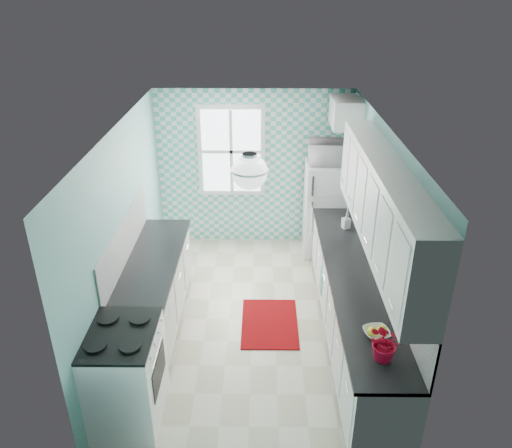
{
  "coord_description": "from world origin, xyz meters",
  "views": [
    {
      "loc": [
        0.1,
        -5.21,
        3.97
      ],
      "look_at": [
        0.05,
        0.25,
        1.25
      ],
      "focal_mm": 35.0,
      "sensor_mm": 36.0,
      "label": 1
    }
  ],
  "objects_px": {
    "ceiling_light": "(250,172)",
    "microwave": "(329,152)",
    "fridge": "(326,209)",
    "sink": "(343,231)",
    "fruit_bowl": "(377,333)",
    "potted_plant": "(386,343)",
    "stove": "(125,374)"
  },
  "relations": [
    {
      "from": "sink",
      "to": "potted_plant",
      "type": "bearing_deg",
      "value": -86.73
    },
    {
      "from": "microwave",
      "to": "sink",
      "type": "bearing_deg",
      "value": 97.95
    },
    {
      "from": "stove",
      "to": "ceiling_light",
      "type": "bearing_deg",
      "value": 34.49
    },
    {
      "from": "fridge",
      "to": "sink",
      "type": "relative_size",
      "value": 2.81
    },
    {
      "from": "sink",
      "to": "potted_plant",
      "type": "relative_size",
      "value": 1.5
    },
    {
      "from": "potted_plant",
      "to": "ceiling_light",
      "type": "bearing_deg",
      "value": 140.62
    },
    {
      "from": "fridge",
      "to": "fruit_bowl",
      "type": "xyz_separation_m",
      "value": [
        0.09,
        -3.25,
        0.22
      ]
    },
    {
      "from": "fruit_bowl",
      "to": "microwave",
      "type": "xyz_separation_m",
      "value": [
        -0.09,
        3.25,
        0.69
      ]
    },
    {
      "from": "ceiling_light",
      "to": "microwave",
      "type": "distance_m",
      "value": 2.89
    },
    {
      "from": "potted_plant",
      "to": "microwave",
      "type": "bearing_deg",
      "value": 91.44
    },
    {
      "from": "ceiling_light",
      "to": "fruit_bowl",
      "type": "height_order",
      "value": "ceiling_light"
    },
    {
      "from": "fridge",
      "to": "potted_plant",
      "type": "xyz_separation_m",
      "value": [
        0.09,
        -3.57,
        0.37
      ]
    },
    {
      "from": "sink",
      "to": "fruit_bowl",
      "type": "xyz_separation_m",
      "value": [
        -0.0,
        -2.17,
        0.04
      ]
    },
    {
      "from": "fridge",
      "to": "microwave",
      "type": "bearing_deg",
      "value": 52.26
    },
    {
      "from": "sink",
      "to": "fruit_bowl",
      "type": "bearing_deg",
      "value": -86.74
    },
    {
      "from": "microwave",
      "to": "stove",
      "type": "bearing_deg",
      "value": 58.35
    },
    {
      "from": "sink",
      "to": "microwave",
      "type": "distance_m",
      "value": 1.31
    },
    {
      "from": "stove",
      "to": "sink",
      "type": "height_order",
      "value": "sink"
    },
    {
      "from": "potted_plant",
      "to": "microwave",
      "type": "distance_m",
      "value": 3.61
    },
    {
      "from": "ceiling_light",
      "to": "stove",
      "type": "height_order",
      "value": "ceiling_light"
    },
    {
      "from": "ceiling_light",
      "to": "potted_plant",
      "type": "xyz_separation_m",
      "value": [
        1.2,
        -0.99,
        -1.21
      ]
    },
    {
      "from": "fridge",
      "to": "stove",
      "type": "relative_size",
      "value": 1.49
    },
    {
      "from": "ceiling_light",
      "to": "potted_plant",
      "type": "height_order",
      "value": "ceiling_light"
    },
    {
      "from": "fridge",
      "to": "microwave",
      "type": "relative_size",
      "value": 2.43
    },
    {
      "from": "potted_plant",
      "to": "stove",
      "type": "bearing_deg",
      "value": 174.57
    },
    {
      "from": "ceiling_light",
      "to": "sink",
      "type": "distance_m",
      "value": 2.38
    },
    {
      "from": "sink",
      "to": "fruit_bowl",
      "type": "relative_size",
      "value": 2.21
    },
    {
      "from": "fridge",
      "to": "sink",
      "type": "xyz_separation_m",
      "value": [
        0.09,
        -1.08,
        0.18
      ]
    },
    {
      "from": "ceiling_light",
      "to": "microwave",
      "type": "xyz_separation_m",
      "value": [
        1.11,
        2.58,
        -0.66
      ]
    },
    {
      "from": "fruit_bowl",
      "to": "potted_plant",
      "type": "relative_size",
      "value": 0.68
    },
    {
      "from": "ceiling_light",
      "to": "stove",
      "type": "relative_size",
      "value": 0.35
    },
    {
      "from": "ceiling_light",
      "to": "fruit_bowl",
      "type": "distance_m",
      "value": 1.93
    }
  ]
}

